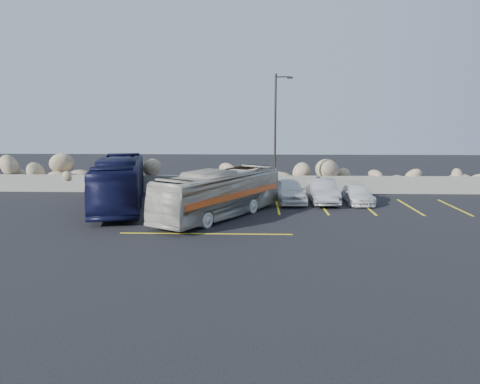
{
  "coord_description": "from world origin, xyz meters",
  "views": [
    {
      "loc": [
        1.32,
        -20.72,
        5.4
      ],
      "look_at": [
        0.44,
        4.0,
        1.35
      ],
      "focal_mm": 35.0,
      "sensor_mm": 36.0,
      "label": 1
    }
  ],
  "objects_px": {
    "vintage_bus": "(220,194)",
    "car_c": "(358,194)",
    "tour_coach": "(120,183)",
    "car_b": "(322,191)",
    "car_a": "(290,191)",
    "lamppost": "(276,133)"
  },
  "relations": [
    {
      "from": "lamppost",
      "to": "car_b",
      "type": "distance_m",
      "value": 4.78
    },
    {
      "from": "lamppost",
      "to": "tour_coach",
      "type": "distance_m",
      "value": 10.24
    },
    {
      "from": "vintage_bus",
      "to": "car_a",
      "type": "xyz_separation_m",
      "value": [
        4.03,
        4.4,
        -0.54
      ]
    },
    {
      "from": "lamppost",
      "to": "car_a",
      "type": "xyz_separation_m",
      "value": [
        0.84,
        -1.26,
        -3.56
      ]
    },
    {
      "from": "vintage_bus",
      "to": "car_a",
      "type": "relative_size",
      "value": 2.12
    },
    {
      "from": "tour_coach",
      "to": "lamppost",
      "type": "bearing_deg",
      "value": 6.32
    },
    {
      "from": "vintage_bus",
      "to": "car_c",
      "type": "relative_size",
      "value": 2.38
    },
    {
      "from": "tour_coach",
      "to": "car_b",
      "type": "relative_size",
      "value": 2.41
    },
    {
      "from": "car_a",
      "to": "car_c",
      "type": "distance_m",
      "value": 4.24
    },
    {
      "from": "vintage_bus",
      "to": "car_c",
      "type": "xyz_separation_m",
      "value": [
        8.27,
        4.37,
        -0.72
      ]
    },
    {
      "from": "lamppost",
      "to": "tour_coach",
      "type": "relative_size",
      "value": 0.75
    },
    {
      "from": "car_a",
      "to": "car_c",
      "type": "height_order",
      "value": "car_a"
    },
    {
      "from": "vintage_bus",
      "to": "car_b",
      "type": "bearing_deg",
      "value": 66.79
    },
    {
      "from": "car_a",
      "to": "car_b",
      "type": "relative_size",
      "value": 0.98
    },
    {
      "from": "car_c",
      "to": "car_b",
      "type": "bearing_deg",
      "value": -178.92
    },
    {
      "from": "vintage_bus",
      "to": "tour_coach",
      "type": "height_order",
      "value": "tour_coach"
    },
    {
      "from": "tour_coach",
      "to": "car_c",
      "type": "xyz_separation_m",
      "value": [
        14.42,
        1.83,
        -0.92
      ]
    },
    {
      "from": "car_a",
      "to": "car_c",
      "type": "bearing_deg",
      "value": -5.48
    },
    {
      "from": "car_b",
      "to": "tour_coach",
      "type": "bearing_deg",
      "value": -173.39
    },
    {
      "from": "vintage_bus",
      "to": "car_c",
      "type": "height_order",
      "value": "vintage_bus"
    },
    {
      "from": "lamppost",
      "to": "vintage_bus",
      "type": "xyz_separation_m",
      "value": [
        -3.19,
        -5.66,
        -3.01
      ]
    },
    {
      "from": "vintage_bus",
      "to": "car_b",
      "type": "xyz_separation_m",
      "value": [
        6.08,
        4.32,
        -0.55
      ]
    }
  ]
}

